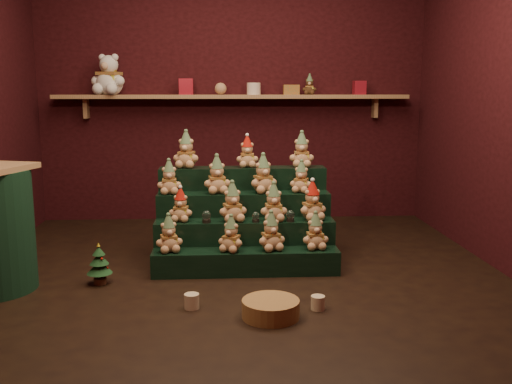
{
  "coord_description": "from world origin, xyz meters",
  "views": [
    {
      "loc": [
        -0.1,
        -4.05,
        1.36
      ],
      "look_at": [
        0.15,
        0.25,
        0.59
      ],
      "focal_mm": 40.0,
      "sensor_mm": 36.0,
      "label": 1
    }
  ],
  "objects": [
    {
      "name": "ground",
      "position": [
        0.0,
        0.0,
        0.0
      ],
      "size": [
        4.0,
        4.0,
        0.0
      ],
      "primitive_type": "plane",
      "color": "black",
      "rests_on": "ground"
    },
    {
      "name": "back_wall",
      "position": [
        0.0,
        2.05,
        1.4
      ],
      "size": [
        4.0,
        0.1,
        2.8
      ],
      "primitive_type": "cube",
      "color": "black",
      "rests_on": "ground"
    },
    {
      "name": "front_wall",
      "position": [
        0.0,
        -2.05,
        1.4
      ],
      "size": [
        4.0,
        0.1,
        2.8
      ],
      "primitive_type": "cube",
      "color": "black",
      "rests_on": "ground"
    },
    {
      "name": "back_shelf",
      "position": [
        0.0,
        1.87,
        1.29
      ],
      "size": [
        3.6,
        0.26,
        0.24
      ],
      "color": "#A67B53",
      "rests_on": "ground"
    },
    {
      "name": "riser_tier_front",
      "position": [
        0.06,
        0.07,
        0.09
      ],
      "size": [
        1.4,
        0.22,
        0.18
      ],
      "primitive_type": "cube",
      "color": "black",
      "rests_on": "ground"
    },
    {
      "name": "riser_tier_midfront",
      "position": [
        0.06,
        0.29,
        0.18
      ],
      "size": [
        1.4,
        0.22,
        0.36
      ],
      "primitive_type": "cube",
      "color": "black",
      "rests_on": "ground"
    },
    {
      "name": "riser_tier_midback",
      "position": [
        0.06,
        0.51,
        0.27
      ],
      "size": [
        1.4,
        0.22,
        0.54
      ],
      "primitive_type": "cube",
      "color": "black",
      "rests_on": "ground"
    },
    {
      "name": "riser_tier_back",
      "position": [
        0.06,
        0.73,
        0.36
      ],
      "size": [
        1.4,
        0.22,
        0.72
      ],
      "primitive_type": "cube",
      "color": "black",
      "rests_on": "ground"
    },
    {
      "name": "teddy_0",
      "position": [
        -0.51,
        0.08,
        0.32
      ],
      "size": [
        0.24,
        0.22,
        0.28
      ],
      "primitive_type": null,
      "rotation": [
        0.0,
        0.0,
        0.25
      ],
      "color": "tan",
      "rests_on": "riser_tier_front"
    },
    {
      "name": "teddy_1",
      "position": [
        -0.05,
        0.06,
        0.31
      ],
      "size": [
        0.25,
        0.24,
        0.27
      ],
      "primitive_type": null,
      "rotation": [
        0.0,
        0.0,
        -0.47
      ],
      "color": "tan",
      "rests_on": "riser_tier_front"
    },
    {
      "name": "teddy_2",
      "position": [
        0.25,
        0.08,
        0.32
      ],
      "size": [
        0.25,
        0.24,
        0.29
      ],
      "primitive_type": null,
      "rotation": [
        0.0,
        0.0,
        0.31
      ],
      "color": "tan",
      "rests_on": "riser_tier_front"
    },
    {
      "name": "teddy_3",
      "position": [
        0.59,
        0.09,
        0.32
      ],
      "size": [
        0.21,
        0.2,
        0.28
      ],
      "primitive_type": null,
      "rotation": [
        0.0,
        0.0,
        0.1
      ],
      "color": "tan",
      "rests_on": "riser_tier_front"
    },
    {
      "name": "teddy_4",
      "position": [
        -0.43,
        0.3,
        0.49
      ],
      "size": [
        0.2,
        0.19,
        0.26
      ],
      "primitive_type": null,
      "rotation": [
        0.0,
        0.0,
        -0.14
      ],
      "color": "tan",
      "rests_on": "riser_tier_midfront"
    },
    {
      "name": "teddy_5",
      "position": [
        -0.04,
        0.28,
        0.51
      ],
      "size": [
        0.26,
        0.25,
        0.31
      ],
      "primitive_type": null,
      "rotation": [
        0.0,
        0.0,
        0.27
      ],
      "color": "tan",
      "rests_on": "riser_tier_midfront"
    },
    {
      "name": "teddy_6",
      "position": [
        0.29,
        0.28,
        0.51
      ],
      "size": [
        0.22,
        0.2,
        0.29
      ],
      "primitive_type": null,
      "rotation": [
        0.0,
        0.0,
        0.07
      ],
      "color": "tan",
      "rests_on": "riser_tier_midfront"
    },
    {
      "name": "teddy_7",
      "position": [
        0.59,
        0.3,
        0.51
      ],
      "size": [
        0.27,
        0.25,
        0.3
      ],
      "primitive_type": null,
      "rotation": [
        0.0,
        0.0,
        0.32
      ],
      "color": "tan",
      "rests_on": "riser_tier_midfront"
    },
    {
      "name": "teddy_8",
      "position": [
        -0.54,
        0.51,
        0.68
      ],
      "size": [
        0.21,
        0.19,
        0.27
      ],
      "primitive_type": null,
      "rotation": [
        0.0,
        0.0,
        0.08
      ],
      "color": "tan",
      "rests_on": "riser_tier_midback"
    },
    {
      "name": "teddy_9",
      "position": [
        -0.15,
        0.52,
        0.69
      ],
      "size": [
        0.25,
        0.23,
        0.3
      ],
      "primitive_type": null,
      "rotation": [
        0.0,
        0.0,
        0.17
      ],
      "color": "tan",
      "rests_on": "riser_tier_midback"
    },
    {
      "name": "teddy_10",
      "position": [
        0.22,
        0.52,
        0.7
      ],
      "size": [
        0.27,
        0.26,
        0.31
      ],
      "primitive_type": null,
      "rotation": [
        0.0,
        0.0,
        0.33
      ],
      "color": "tan",
      "rests_on": "riser_tier_midback"
    },
    {
      "name": "teddy_11",
      "position": [
        0.53,
        0.52,
        0.67
      ],
      "size": [
        0.23,
        0.22,
        0.26
      ],
      "primitive_type": null,
      "rotation": [
        0.0,
        0.0,
        -0.35
      ],
      "color": "tan",
      "rests_on": "riser_tier_midback"
    },
    {
      "name": "teddy_12",
      "position": [
        -0.41,
        0.75,
        0.87
      ],
      "size": [
        0.25,
        0.24,
        0.3
      ],
      "primitive_type": null,
      "rotation": [
        0.0,
        0.0,
        -0.22
      ],
      "color": "tan",
      "rests_on": "riser_tier_back"
    },
    {
      "name": "teddy_13",
      "position": [
        0.1,
        0.75,
        0.85
      ],
      "size": [
        0.19,
        0.17,
        0.26
      ],
      "primitive_type": null,
      "rotation": [
        0.0,
        0.0,
        0.03
      ],
      "color": "tan",
      "rests_on": "riser_tier_back"
    },
    {
      "name": "teddy_14",
      "position": [
        0.56,
        0.74,
        0.87
      ],
      "size": [
        0.22,
        0.2,
        0.29
      ],
      "primitive_type": null,
      "rotation": [
        0.0,
        0.0,
        -0.05
      ],
      "color": "tan",
      "rests_on": "riser_tier_back"
    },
    {
      "name": "snow_globe_a",
      "position": [
        -0.24,
        0.23,
        0.41
      ],
      "size": [
        0.07,
        0.07,
        0.09
      ],
      "color": "black",
      "rests_on": "riser_tier_midfront"
    },
    {
      "name": "snow_globe_b",
      "position": [
        0.14,
        0.23,
        0.4
      ],
      "size": [
        0.06,
        0.06,
        0.08
      ],
      "color": "black",
      "rests_on": "riser_tier_midfront"
    },
    {
      "name": "snow_globe_c",
      "position": [
        0.41,
        0.23,
        0.41
      ],
      "size": [
        0.07,
        0.07,
        0.09
      ],
      "color": "black",
      "rests_on": "riser_tier_midfront"
    },
    {
      "name": "mini_christmas_tree",
      "position": [
        -0.99,
        -0.1,
        0.15
      ],
      "size": [
        0.18,
        0.18,
        0.3
      ],
      "rotation": [
        0.0,
        0.0,
        -0.14
      ],
      "color": "#4D2C1B",
      "rests_on": "ground"
    },
    {
      "name": "mug_left",
      "position": [
        -0.31,
        -0.61,
        0.05
      ],
      "size": [
        0.1,
        0.1,
        0.1
      ],
      "primitive_type": "cylinder",
      "color": "beige",
      "rests_on": "ground"
    },
    {
      "name": "mug_right",
      "position": [
        0.48,
        -0.67,
        0.04
      ],
      "size": [
        0.09,
        0.09,
        0.09
      ],
      "primitive_type": "cylinder",
      "color": "beige",
      "rests_on": "ground"
    },
    {
      "name": "wicker_basket",
      "position": [
        0.18,
        -0.78,
        0.05
      ],
      "size": [
        0.46,
        0.46,
        0.11
      ],
      "primitive_type": "cylinder",
      "rotation": [
        0.0,
        0.0,
        -0.42
      ],
      "color": "olive",
      "rests_on": "ground"
    },
    {
      "name": "white_bear",
      "position": [
        -1.23,
        1.84,
        1.57
      ],
      "size": [
        0.44,
        0.42,
        0.5
      ],
      "primitive_type": null,
      "rotation": [
        0.0,
        0.0,
        -0.32
      ],
      "color": "white",
      "rests_on": "back_shelf"
    },
    {
      "name": "brown_bear",
      "position": [
        0.79,
        1.84,
        1.42
      ],
      "size": [
        0.16,
        0.15,
        0.2
      ],
      "primitive_type": null,
      "rotation": [
        0.0,
        0.0,
        -0.18
      ],
      "color": "#462C17",
      "rests_on": "back_shelf"
    },
    {
      "name": "gift_tin_red_a",
      "position": [
        -0.47,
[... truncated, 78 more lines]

